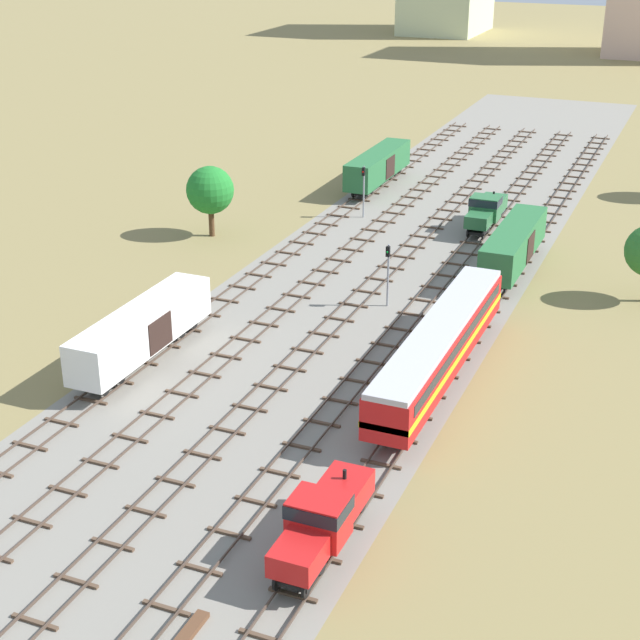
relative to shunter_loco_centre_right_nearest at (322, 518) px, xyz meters
The scene contains 16 objects.
ground_plane 34.48m from the shunter_loco_centre_right_nearest, 106.33° to the left, with size 480.00×480.00×0.00m, color olive.
ballast_bed 34.48m from the shunter_loco_centre_right_nearest, 106.33° to the left, with size 23.35×176.00×0.01m, color gray.
track_far_left 39.19m from the shunter_loco_centre_right_nearest, 119.63° to the left, with size 2.40×126.00×0.29m.
track_left 37.04m from the shunter_loco_centre_right_nearest, 113.10° to the left, with size 2.40×126.00×0.29m.
track_centre_left 35.43m from the shunter_loco_centre_right_nearest, 105.87° to the left, with size 2.40×126.00×0.29m.
track_centre 34.42m from the shunter_loco_centre_right_nearest, 98.09° to the left, with size 2.40×126.00×0.29m.
track_centre_right 34.08m from the shunter_loco_centre_right_nearest, 90.00° to the left, with size 2.40×126.00×0.29m.
shunter_loco_centre_right_nearest is the anchor object (origin of this frame).
freight_boxcar_far_left_near 24.38m from the shunter_loco_centre_right_nearest, 142.55° to the left, with size 2.87×14.00×3.60m.
passenger_coach_centre_right_mid 19.79m from the shunter_loco_centre_right_nearest, 90.00° to the left, with size 2.96×22.00×3.80m.
freight_boxcar_centre_right_midfar 41.87m from the shunter_loco_centre_right_nearest, 89.99° to the left, with size 2.87×14.00×3.60m.
shunter_loco_centre_far 52.29m from the shunter_loco_centre_right_nearest, 95.31° to the left, with size 2.74×8.46×3.10m.
freight_boxcar_far_left_farther 65.19m from the shunter_loco_centre_right_nearest, 107.26° to the left, with size 2.87×14.00×3.60m.
signal_post_nearest 31.36m from the shunter_loco_centre_right_nearest, 103.39° to the left, with size 0.28×0.47×5.04m.
signal_post_near 53.94m from the shunter_loco_centre_right_nearest, 108.30° to the left, with size 0.28×0.47×5.19m.
lineside_tree_0 49.20m from the shunter_loco_centre_right_nearest, 124.78° to the left, with size 4.43×4.43×6.64m.
Camera 1 is at (24.44, -12.55, 29.06)m, focal length 54.38 mm.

